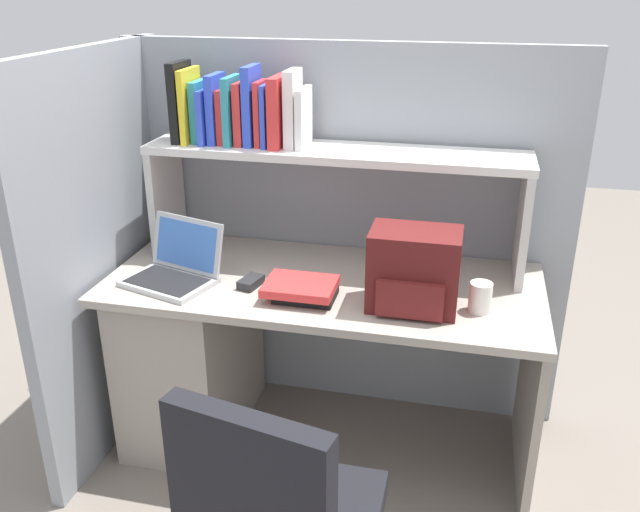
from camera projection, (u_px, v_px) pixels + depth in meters
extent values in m
plane|color=slate|center=(323.00, 441.00, 2.77)|extent=(8.00, 8.00, 0.00)
cube|color=#AAA093|center=(323.00, 284.00, 2.49)|extent=(1.60, 0.70, 0.03)
cube|color=#9D9388|center=(192.00, 352.00, 2.75)|extent=(0.40, 0.64, 0.70)
cube|color=#9D9388|center=(529.00, 394.00, 2.47)|extent=(0.03, 0.64, 0.70)
cube|color=gray|center=(343.00, 234.00, 2.81)|extent=(1.84, 0.05, 1.55)
cube|color=gray|center=(107.00, 254.00, 2.60)|extent=(0.05, 1.06, 1.55)
cube|color=beige|center=(167.00, 197.00, 2.73)|extent=(0.03, 0.28, 0.42)
cube|color=beige|center=(523.00, 224.00, 2.44)|extent=(0.03, 0.28, 0.42)
cube|color=silver|center=(335.00, 153.00, 2.50)|extent=(1.44, 0.28, 0.03)
cube|color=black|center=(181.00, 102.00, 2.56)|extent=(0.03, 0.17, 0.30)
cube|color=yellow|center=(190.00, 105.00, 2.55)|extent=(0.02, 0.18, 0.27)
cube|color=teal|center=(200.00, 111.00, 2.56)|extent=(0.03, 0.15, 0.23)
cube|color=blue|center=(208.00, 116.00, 2.55)|extent=(0.02, 0.18, 0.20)
cube|color=blue|center=(216.00, 109.00, 2.54)|extent=(0.03, 0.15, 0.26)
cube|color=red|center=(225.00, 116.00, 2.54)|extent=(0.03, 0.13, 0.20)
cube|color=teal|center=(232.00, 110.00, 2.52)|extent=(0.03, 0.16, 0.25)
cube|color=red|center=(242.00, 113.00, 2.52)|extent=(0.03, 0.13, 0.23)
cube|color=blue|center=(252.00, 106.00, 2.50)|extent=(0.03, 0.15, 0.29)
cube|color=red|center=(261.00, 113.00, 2.50)|extent=(0.02, 0.13, 0.24)
cube|color=blue|center=(269.00, 114.00, 2.51)|extent=(0.02, 0.18, 0.23)
cube|color=red|center=(279.00, 112.00, 2.48)|extent=(0.04, 0.18, 0.26)
cube|color=white|center=(293.00, 109.00, 2.47)|extent=(0.04, 0.14, 0.28)
cube|color=white|center=(304.00, 118.00, 2.48)|extent=(0.03, 0.17, 0.22)
cube|color=#B7BABF|center=(169.00, 282.00, 2.45)|extent=(0.36, 0.30, 0.02)
cube|color=black|center=(167.00, 280.00, 2.44)|extent=(0.31, 0.24, 0.00)
cube|color=#B7BABF|center=(187.00, 244.00, 2.50)|extent=(0.31, 0.15, 0.20)
cube|color=#3F72CC|center=(186.00, 245.00, 2.50)|extent=(0.27, 0.12, 0.16)
cube|color=#591919|center=(414.00, 269.00, 2.25)|extent=(0.30, 0.20, 0.27)
cube|color=maroon|center=(410.00, 299.00, 2.18)|extent=(0.22, 0.04, 0.12)
cube|color=#262628|center=(251.00, 282.00, 2.44)|extent=(0.08, 0.11, 0.03)
cylinder|color=white|center=(480.00, 297.00, 2.24)|extent=(0.08, 0.08, 0.10)
cube|color=black|center=(306.00, 294.00, 2.35)|extent=(0.21, 0.15, 0.03)
cube|color=red|center=(300.00, 286.00, 2.34)|extent=(0.25, 0.19, 0.03)
cube|color=black|center=(249.00, 499.00, 1.48)|extent=(0.40, 0.14, 0.44)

